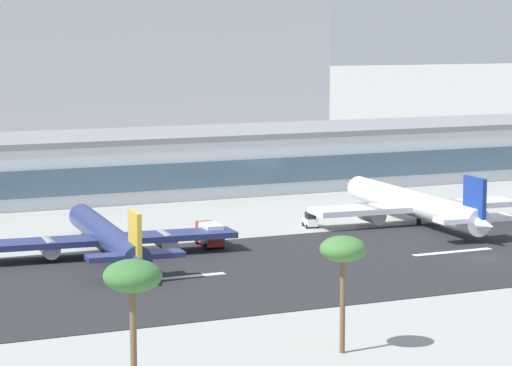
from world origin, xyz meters
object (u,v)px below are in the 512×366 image
(palm_tree_1, at_px, (133,279))
(service_box_truck_2, at_px, (210,234))
(airliner_navy_tail_gate_1, at_px, (418,206))
(service_baggage_tug_0, at_px, (310,220))
(airliner_gold_tail_gate_0, at_px, (109,238))
(terminal_building, at_px, (152,163))
(distant_hotel_block, at_px, (85,69))
(palm_tree_2, at_px, (343,252))

(palm_tree_1, bearing_deg, service_box_truck_2, 62.88)
(airliner_navy_tail_gate_1, height_order, service_baggage_tug_0, airliner_navy_tail_gate_1)
(airliner_gold_tail_gate_0, distance_m, service_baggage_tug_0, 36.18)
(terminal_building, height_order, airliner_gold_tail_gate_0, terminal_building)
(service_baggage_tug_0, distance_m, service_box_truck_2, 21.43)
(airliner_navy_tail_gate_1, bearing_deg, service_box_truck_2, 99.91)
(terminal_building, bearing_deg, service_box_truck_2, -100.99)
(terminal_building, bearing_deg, distant_hotel_block, 80.26)
(distant_hotel_block, height_order, service_baggage_tug_0, distant_hotel_block)
(service_box_truck_2, bearing_deg, airliner_gold_tail_gate_0, 103.40)
(airliner_navy_tail_gate_1, xyz_separation_m, service_baggage_tug_0, (-15.78, 4.80, -1.88))
(palm_tree_1, bearing_deg, palm_tree_2, 17.45)
(airliner_gold_tail_gate_0, relative_size, palm_tree_2, 3.66)
(airliner_navy_tail_gate_1, relative_size, service_baggage_tug_0, 12.63)
(terminal_building, relative_size, distant_hotel_block, 1.71)
(airliner_gold_tail_gate_0, distance_m, service_box_truck_2, 15.05)
(service_baggage_tug_0, distance_m, palm_tree_1, 86.19)
(distant_hotel_block, bearing_deg, terminal_building, -99.74)
(airliner_navy_tail_gate_1, height_order, palm_tree_1, palm_tree_1)
(terminal_building, relative_size, service_baggage_tug_0, 62.82)
(airliner_gold_tail_gate_0, bearing_deg, airliner_navy_tail_gate_1, -78.05)
(terminal_building, xyz_separation_m, airliner_gold_tail_gate_0, (-25.02, -54.64, -2.85))
(palm_tree_1, bearing_deg, distant_hotel_block, 74.72)
(palm_tree_1, distance_m, palm_tree_2, 23.34)
(service_baggage_tug_0, bearing_deg, airliner_gold_tail_gate_0, -60.03)
(service_baggage_tug_0, bearing_deg, terminal_building, -155.13)
(distant_hotel_block, relative_size, airliner_navy_tail_gate_1, 2.91)
(terminal_building, bearing_deg, service_baggage_tug_0, -77.79)
(service_box_truck_2, distance_m, palm_tree_2, 54.86)
(distant_hotel_block, distance_m, airliner_navy_tail_gate_1, 151.56)
(airliner_navy_tail_gate_1, xyz_separation_m, palm_tree_2, (-44.22, -57.30, 6.48))
(distant_hotel_block, bearing_deg, airliner_gold_tail_gate_0, -105.20)
(airliner_gold_tail_gate_0, bearing_deg, service_baggage_tug_0, -67.50)
(terminal_building, xyz_separation_m, service_box_truck_2, (-10.17, -52.37, -3.70))
(service_baggage_tug_0, bearing_deg, palm_tree_2, -11.94)
(airliner_gold_tail_gate_0, xyz_separation_m, palm_tree_2, (6.07, -51.35, 6.77))
(terminal_building, height_order, palm_tree_1, palm_tree_1)
(palm_tree_2, bearing_deg, palm_tree_1, -162.55)
(palm_tree_1, bearing_deg, terminal_building, 69.96)
(terminal_building, distance_m, palm_tree_2, 107.74)
(airliner_navy_tail_gate_1, height_order, palm_tree_2, palm_tree_2)
(airliner_gold_tail_gate_0, relative_size, palm_tree_1, 3.37)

